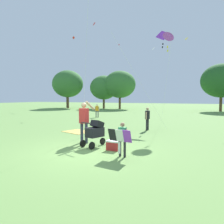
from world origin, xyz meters
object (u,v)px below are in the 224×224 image
Objects in this scene: kite_green_novelty at (168,37)px; person_sitting_far at (147,117)px; kite_orange_delta at (163,38)px; person_adult_flyer at (84,119)px; picnic_blanket at (78,132)px; cooler_box at (113,145)px; stroller at (95,131)px; person_red_shirt at (97,110)px; child_with_butterfly_kite at (122,137)px.

kite_green_novelty is 4.83m from person_sitting_far.
kite_orange_delta is at bearing 89.43° from person_sitting_far.
person_adult_flyer reaches higher than picnic_blanket.
cooler_box is (0.04, -8.90, -6.03)m from kite_orange_delta.
person_adult_flyer is 9.93m from kite_orange_delta.
kite_green_novelty reaches higher than stroller.
stroller is 3.68m from picnic_blanket.
cooler_box is at bearing -39.78° from picnic_blanket.
stroller reaches higher than cooler_box.
person_red_shirt is (-6.36, 1.62, -5.46)m from kite_orange_delta.
kite_green_novelty is (0.85, -2.90, -0.79)m from kite_orange_delta.
kite_orange_delta is 4.53× the size of picnic_blanket.
kite_green_novelty is (1.68, 5.79, 4.80)m from stroller.
stroller is at bearing -95.40° from kite_orange_delta.
person_adult_flyer is at bearing -108.87° from person_sitting_far.
child_with_butterfly_kite is 1.73m from stroller.
cooler_box reaches higher than picnic_blanket.
cooler_box is (0.86, -0.21, -0.43)m from stroller.
person_adult_flyer is (-2.20, 1.27, 0.36)m from child_with_butterfly_kite.
picnic_blanket is at bearing -142.85° from kite_green_novelty.
stroller is at bearing -99.33° from person_sitting_far.
picnic_blanket is at bearing -146.91° from person_sitting_far.
picnic_blanket is (3.02, -7.70, -0.74)m from person_red_shirt.
person_adult_flyer is 3.05m from picnic_blanket.
kite_orange_delta is 5.21× the size of person_sitting_far.
kite_orange_delta is 6.70m from person_sitting_far.
person_adult_flyer is 1.16× the size of picnic_blanket.
person_red_shirt is (-5.54, 10.31, 0.14)m from stroller.
kite_green_novelty is at bearing 88.28° from child_with_butterfly_kite.
stroller reaches higher than picnic_blanket.
kite_orange_delta is 5.43× the size of person_red_shirt.
kite_orange_delta reaches higher than stroller.
person_red_shirt is 0.96× the size of person_sitting_far.
cooler_box is (6.40, -10.52, -0.57)m from person_red_shirt.
child_with_butterfly_kite is at bearing -31.61° from stroller.
child_with_butterfly_kite is 11.10m from kite_orange_delta.
child_with_butterfly_kite reaches higher than stroller.
kite_orange_delta is 8.54m from person_red_shirt.
person_adult_flyer is 1.57× the size of stroller.
person_adult_flyer is at bearing -113.81° from kite_green_novelty.
kite_orange_delta reaches higher than child_with_butterfly_kite.
stroller is at bearing -45.94° from picnic_blanket.
person_sitting_far is at bearing -90.57° from kite_orange_delta.
kite_green_novelty reaches higher than person_adult_flyer.
person_adult_flyer is 1.34× the size of person_sitting_far.
kite_green_novelty is at bearing 37.15° from picnic_blanket.
person_adult_flyer reaches higher than stroller.
stroller is 0.85× the size of person_sitting_far.
person_red_shirt reaches higher than picnic_blanket.
picnic_blanket is (-4.20, -3.18, -5.40)m from kite_green_novelty.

